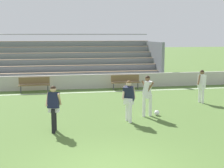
% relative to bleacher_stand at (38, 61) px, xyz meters
% --- Properties ---
extents(field_line_sideline, '(44.00, 0.12, 0.01)m').
position_rel_bleacher_stand_xyz_m(field_line_sideline, '(2.17, -4.61, -1.52)').
color(field_line_sideline, white).
rests_on(field_line_sideline, ground).
extents(sideline_wall, '(48.00, 0.16, 0.90)m').
position_rel_bleacher_stand_xyz_m(sideline_wall, '(2.17, -3.26, -1.07)').
color(sideline_wall, '#BCB7AD').
rests_on(sideline_wall, ground).
extents(bleacher_stand, '(17.27, 4.34, 3.46)m').
position_rel_bleacher_stand_xyz_m(bleacher_stand, '(0.00, 0.00, 0.00)').
color(bleacher_stand, '#897051').
rests_on(bleacher_stand, ground).
extents(bench_centre_sideline, '(1.80, 0.40, 0.90)m').
position_rel_bleacher_stand_xyz_m(bench_centre_sideline, '(5.40, -4.00, -0.97)').
color(bench_centre_sideline, brown).
rests_on(bench_centre_sideline, ground).
extents(bench_near_bin, '(1.80, 0.40, 0.90)m').
position_rel_bleacher_stand_xyz_m(bench_near_bin, '(-0.14, -4.00, -0.97)').
color(bench_near_bin, brown).
rests_on(bench_near_bin, ground).
extents(player_white_pressing_high, '(0.49, 0.66, 1.71)m').
position_rel_bleacher_stand_xyz_m(player_white_pressing_high, '(4.70, -10.84, -0.49)').
color(player_white_pressing_high, white).
rests_on(player_white_pressing_high, ground).
extents(player_dark_deep_cover, '(0.62, 0.50, 1.63)m').
position_rel_bleacher_stand_xyz_m(player_dark_deep_cover, '(3.73, -11.55, -0.55)').
color(player_dark_deep_cover, white).
rests_on(player_dark_deep_cover, ground).
extents(player_dark_challenging, '(0.58, 0.48, 1.64)m').
position_rel_bleacher_stand_xyz_m(player_dark_challenging, '(0.85, -12.35, -0.55)').
color(player_dark_challenging, black).
rests_on(player_dark_challenging, ground).
extents(player_white_dropping_back, '(0.63, 0.49, 1.66)m').
position_rel_bleacher_stand_xyz_m(player_white_dropping_back, '(8.17, -8.72, -0.53)').
color(player_white_dropping_back, white).
rests_on(player_white_dropping_back, ground).
extents(soccer_ball, '(0.22, 0.22, 0.22)m').
position_rel_bleacher_stand_xyz_m(soccer_ball, '(5.15, -10.79, -1.41)').
color(soccer_ball, white).
rests_on(soccer_ball, ground).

